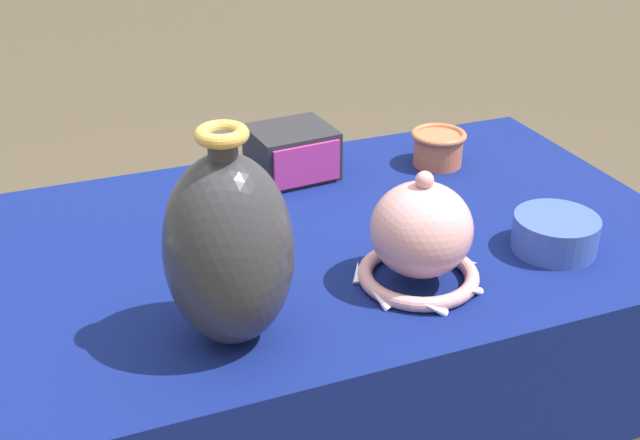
% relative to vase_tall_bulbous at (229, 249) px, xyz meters
% --- Properties ---
extents(display_table, '(1.29, 0.71, 0.79)m').
position_rel_vase_tall_bulbous_xyz_m(display_table, '(0.16, 0.20, -0.22)').
color(display_table, olive).
rests_on(display_table, ground_plane).
extents(vase_tall_bulbous, '(0.17, 0.17, 0.30)m').
position_rel_vase_tall_bulbous_xyz_m(vase_tall_bulbous, '(0.00, 0.00, 0.00)').
color(vase_tall_bulbous, '#2D2D33').
rests_on(vase_tall_bulbous, display_table).
extents(vase_dome_bell, '(0.19, 0.20, 0.18)m').
position_rel_vase_tall_bulbous_xyz_m(vase_dome_bell, '(0.29, 0.03, -0.06)').
color(vase_dome_bell, '#D19399').
rests_on(vase_dome_bell, display_table).
extents(mosaic_tile_box, '(0.16, 0.15, 0.09)m').
position_rel_vase_tall_bulbous_xyz_m(mosaic_tile_box, '(0.24, 0.45, -0.09)').
color(mosaic_tile_box, '#232328').
rests_on(mosaic_tile_box, display_table).
extents(pot_squat_cobalt, '(0.13, 0.13, 0.06)m').
position_rel_vase_tall_bulbous_xyz_m(pot_squat_cobalt, '(0.53, 0.04, -0.10)').
color(pot_squat_cobalt, '#3851A8').
rests_on(pot_squat_cobalt, display_table).
extents(cup_wide_terracotta, '(0.11, 0.11, 0.07)m').
position_rel_vase_tall_bulbous_xyz_m(cup_wide_terracotta, '(0.52, 0.40, -0.10)').
color(cup_wide_terracotta, '#BC6642').
rests_on(cup_wide_terracotta, display_table).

